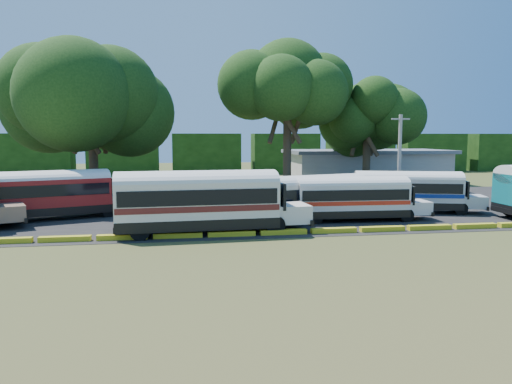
{
  "coord_description": "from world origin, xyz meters",
  "views": [
    {
      "loc": [
        -4.56,
        -26.59,
        5.65
      ],
      "look_at": [
        0.71,
        6.0,
        1.93
      ],
      "focal_mm": 35.0,
      "sensor_mm": 36.0,
      "label": 1
    }
  ],
  "objects": [
    {
      "name": "ground",
      "position": [
        0.0,
        0.0,
        0.0
      ],
      "size": [
        160.0,
        160.0,
        0.0
      ],
      "primitive_type": "plane",
      "color": "#324D19",
      "rests_on": "ground"
    },
    {
      "name": "asphalt_strip",
      "position": [
        1.0,
        12.0,
        0.01
      ],
      "size": [
        64.0,
        24.0,
        0.02
      ],
      "primitive_type": "cube",
      "color": "black",
      "rests_on": "ground"
    },
    {
      "name": "curb",
      "position": [
        -0.0,
        1.0,
        0.15
      ],
      "size": [
        53.7,
        0.45,
        0.3
      ],
      "color": "gold",
      "rests_on": "ground"
    },
    {
      "name": "terminal_building",
      "position": [
        18.0,
        30.0,
        2.03
      ],
      "size": [
        19.0,
        9.0,
        4.0
      ],
      "color": "#BAB4AA",
      "rests_on": "ground"
    },
    {
      "name": "treeline_backdrop",
      "position": [
        0.0,
        48.0,
        3.0
      ],
      "size": [
        130.0,
        4.0,
        6.0
      ],
      "color": "black",
      "rests_on": "ground"
    },
    {
      "name": "bus_red",
      "position": [
        -13.06,
        8.76,
        1.92
      ],
      "size": [
        10.41,
        5.71,
        3.34
      ],
      "rotation": [
        0.0,
        0.0,
        0.34
      ],
      "color": "black",
      "rests_on": "ground"
    },
    {
      "name": "bus_cream_west",
      "position": [
        -3.13,
        2.0,
        2.09
      ],
      "size": [
        11.38,
        3.4,
        3.7
      ],
      "rotation": [
        0.0,
        0.0,
        0.06
      ],
      "color": "black",
      "rests_on": "ground"
    },
    {
      "name": "bus_cream_east",
      "position": [
        4.63,
        5.72,
        1.72
      ],
      "size": [
        9.53,
        4.8,
        3.05
      ],
      "rotation": [
        0.0,
        0.0,
        0.29
      ],
      "color": "black",
      "rests_on": "ground"
    },
    {
      "name": "bus_white_red",
      "position": [
        7.11,
        4.86,
        1.69
      ],
      "size": [
        9.18,
        2.52,
        3.0
      ],
      "rotation": [
        0.0,
        0.0,
        -0.03
      ],
      "color": "black",
      "rests_on": "ground"
    },
    {
      "name": "bus_white_blue",
      "position": [
        12.57,
        7.81,
        1.74
      ],
      "size": [
        9.61,
        4.82,
        3.07
      ],
      "rotation": [
        0.0,
        0.0,
        -0.28
      ],
      "color": "black",
      "rests_on": "ground"
    },
    {
      "name": "tree_west",
      "position": [
        -11.83,
        19.9,
        9.19
      ],
      "size": [
        12.11,
        12.11,
        13.66
      ],
      "color": "#3E2F1F",
      "rests_on": "ground"
    },
    {
      "name": "tree_center",
      "position": [
        6.2,
        20.95,
        10.97
      ],
      "size": [
        10.51,
        10.51,
        14.88
      ],
      "color": "#3E2F1F",
      "rests_on": "ground"
    },
    {
      "name": "tree_east",
      "position": [
        15.1,
        22.87,
        8.13
      ],
      "size": [
        8.28,
        8.28,
        11.23
      ],
      "color": "#3E2F1F",
      "rests_on": "ground"
    },
    {
      "name": "utility_pole",
      "position": [
        14.08,
        12.96,
        3.83
      ],
      "size": [
        1.6,
        0.3,
        7.43
      ],
      "color": "gray",
      "rests_on": "ground"
    }
  ]
}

